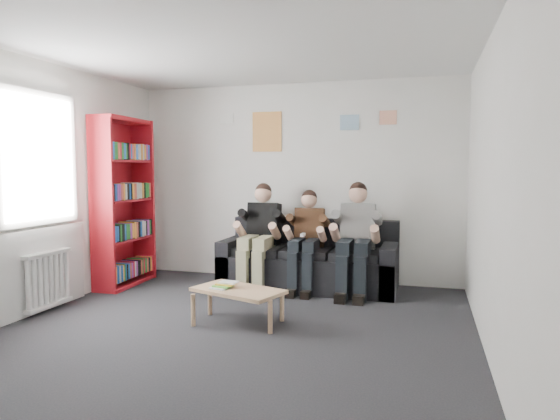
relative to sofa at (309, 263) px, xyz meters
name	(u,v)px	position (x,y,z in m)	size (l,w,h in m)	color
room_shell	(225,190)	(-0.31, -2.08, 1.04)	(5.00, 5.00, 5.00)	black
sofa	(309,263)	(0.00, 0.00, 0.00)	(2.23, 0.91, 0.86)	black
bookshelf	(124,202)	(-2.37, -0.56, 0.79)	(0.33, 0.99, 2.20)	maroon
coffee_table	(238,293)	(-0.33, -1.71, 0.00)	(0.88, 0.48, 0.35)	tan
game_cases	(224,285)	(-0.48, -1.71, 0.07)	(0.24, 0.22, 0.06)	silver
person_left	(259,236)	(-0.62, -0.20, 0.36)	(0.41, 0.88, 1.35)	black
person_middle	(306,240)	(0.00, -0.20, 0.33)	(0.37, 0.79, 1.27)	#482A18
person_right	(356,239)	(0.62, -0.20, 0.37)	(0.42, 0.91, 1.37)	white
radiator	(48,279)	(-2.46, -1.88, 0.04)	(0.10, 0.64, 0.60)	white
window	(40,216)	(-2.53, -1.88, 0.72)	(0.05, 1.30, 2.36)	white
poster_large	(267,132)	(-0.71, 0.41, 1.74)	(0.42, 0.01, 0.55)	#CBC947
poster_blue	(350,122)	(0.44, 0.41, 1.84)	(0.25, 0.01, 0.20)	#3B8CCA
poster_pink	(388,118)	(0.94, 0.41, 1.89)	(0.22, 0.01, 0.18)	#D3429A
poster_sign	(227,118)	(-1.31, 0.41, 1.94)	(0.20, 0.01, 0.14)	white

